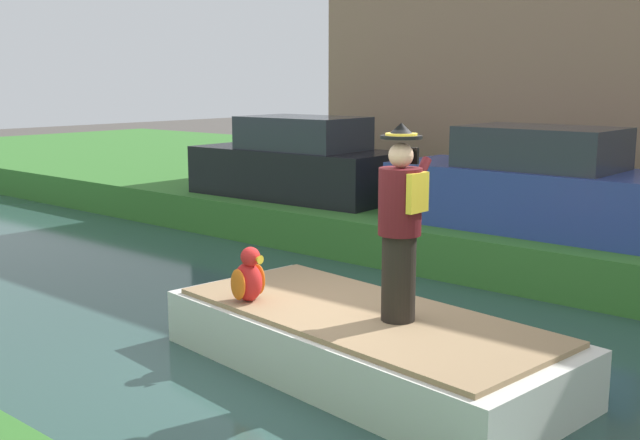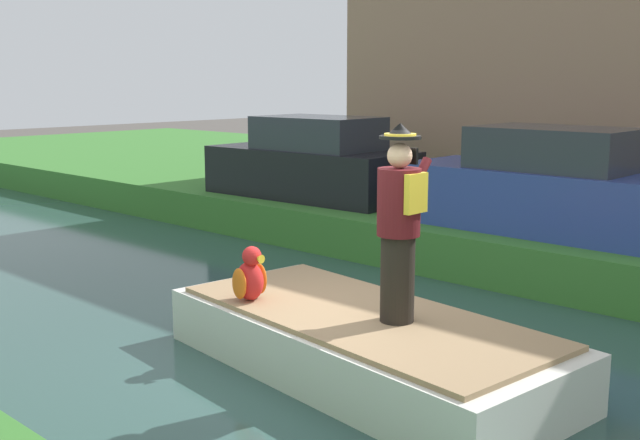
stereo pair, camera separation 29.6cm
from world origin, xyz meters
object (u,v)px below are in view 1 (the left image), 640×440
at_px(parked_car_dark, 297,163).
at_px(person_pirate, 400,223).
at_px(parked_car_blue, 529,186).
at_px(parrot_plush, 249,278).
at_px(boat, 362,343).

bearing_deg(parked_car_dark, person_pirate, -130.12).
relative_size(parked_car_blue, parked_car_dark, 0.98).
bearing_deg(person_pirate, parrot_plush, 91.02).
xyz_separation_m(boat, person_pirate, (0.03, -0.40, 1.23)).
xyz_separation_m(person_pirate, parrot_plush, (-0.48, 1.52, -0.68)).
bearing_deg(parked_car_blue, boat, -172.64).
distance_m(boat, parked_car_blue, 4.96).
xyz_separation_m(boat, parrot_plush, (-0.45, 1.12, 0.55)).
height_order(person_pirate, parked_car_blue, person_pirate).
bearing_deg(boat, person_pirate, -85.49).
height_order(person_pirate, parked_car_dark, person_pirate).
relative_size(parrot_plush, parked_car_dark, 0.14).
height_order(parked_car_blue, parked_car_dark, same).
distance_m(person_pirate, parked_car_dark, 7.43).
height_order(person_pirate, parrot_plush, person_pirate).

